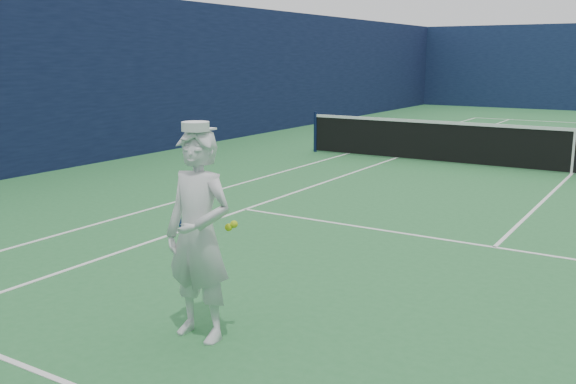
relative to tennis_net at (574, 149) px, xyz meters
name	(u,v)px	position (x,y,z in m)	size (l,w,h in m)	color
ground	(571,174)	(0.00, 0.00, -0.55)	(80.00, 80.00, 0.00)	#2A6F38
court_markings	(571,174)	(0.00, 0.00, -0.55)	(11.03, 23.83, 0.01)	white
tennis_net	(574,149)	(0.00, 0.00, 0.00)	(12.88, 0.09, 1.07)	#141E4C
tennis_player	(199,235)	(-1.56, -10.64, 0.41)	(0.78, 0.49, 1.97)	silver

